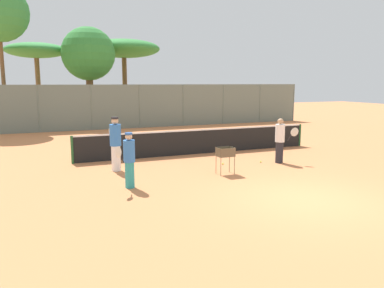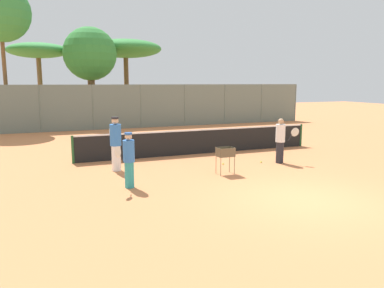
% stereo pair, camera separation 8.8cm
% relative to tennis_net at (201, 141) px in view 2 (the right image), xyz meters
% --- Properties ---
extents(ground_plane, '(80.00, 80.00, 0.00)m').
position_rel_tennis_net_xyz_m(ground_plane, '(0.00, -6.99, -0.56)').
color(ground_plane, '#D37F4C').
extents(tennis_net, '(10.67, 0.10, 1.07)m').
position_rel_tennis_net_xyz_m(tennis_net, '(0.00, 0.00, 0.00)').
color(tennis_net, '#26592D').
rests_on(tennis_net, ground_plane).
extents(back_fence, '(25.48, 0.08, 2.92)m').
position_rel_tennis_net_xyz_m(back_fence, '(0.00, 10.20, 0.90)').
color(back_fence, slate).
rests_on(back_fence, ground_plane).
extents(tree_0, '(4.27, 4.27, 5.84)m').
position_rel_tennis_net_xyz_m(tree_0, '(-6.23, 14.83, 4.67)').
color(tree_0, brown).
rests_on(tree_0, ground_plane).
extents(tree_1, '(3.63, 3.63, 9.14)m').
position_rel_tennis_net_xyz_m(tree_1, '(-8.26, 12.00, 6.74)').
color(tree_1, brown).
rests_on(tree_1, ground_plane).
extents(tree_2, '(3.73, 3.73, 6.91)m').
position_rel_tennis_net_xyz_m(tree_2, '(-2.84, 13.16, 4.43)').
color(tree_2, brown).
rests_on(tree_2, ground_plane).
extents(tree_3, '(5.63, 5.63, 6.38)m').
position_rel_tennis_net_xyz_m(tree_3, '(0.17, 15.34, 5.07)').
color(tree_3, brown).
rests_on(tree_3, ground_plane).
extents(player_white_outfit, '(0.70, 0.67, 1.63)m').
position_rel_tennis_net_xyz_m(player_white_outfit, '(-4.04, -4.07, 0.29)').
color(player_white_outfit, teal).
rests_on(player_white_outfit, ground_plane).
extents(player_red_cap, '(0.39, 0.95, 1.88)m').
position_rel_tennis_net_xyz_m(player_red_cap, '(-3.98, -1.78, 0.42)').
color(player_red_cap, white).
rests_on(player_red_cap, ground_plane).
extents(player_yellow_shirt, '(0.83, 0.55, 1.71)m').
position_rel_tennis_net_xyz_m(player_yellow_shirt, '(2.08, -2.86, 0.32)').
color(player_yellow_shirt, '#26262D').
rests_on(player_yellow_shirt, ground_plane).
extents(ball_cart, '(0.56, 0.41, 0.91)m').
position_rel_tennis_net_xyz_m(ball_cart, '(-0.68, -3.65, 0.12)').
color(ball_cart, brown).
rests_on(ball_cart, ground_plane).
extents(tennis_ball_0, '(0.07, 0.07, 0.07)m').
position_rel_tennis_net_xyz_m(tennis_ball_0, '(1.43, -2.56, -0.53)').
color(tennis_ball_0, '#D1E54C').
rests_on(tennis_ball_0, ground_plane).
extents(tennis_ball_2, '(0.07, 0.07, 0.07)m').
position_rel_tennis_net_xyz_m(tennis_ball_2, '(-3.77, -0.70, -0.53)').
color(tennis_ball_2, '#D1E54C').
rests_on(tennis_ball_2, ground_plane).
extents(tennis_ball_3, '(0.07, 0.07, 0.07)m').
position_rel_tennis_net_xyz_m(tennis_ball_3, '(-0.08, -2.32, -0.53)').
color(tennis_ball_3, '#D1E54C').
rests_on(tennis_ball_3, ground_plane).
extents(parked_car, '(4.20, 1.70, 1.60)m').
position_rel_tennis_net_xyz_m(parked_car, '(4.22, 14.70, 0.10)').
color(parked_car, '#B2B7BC').
rests_on(parked_car, ground_plane).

